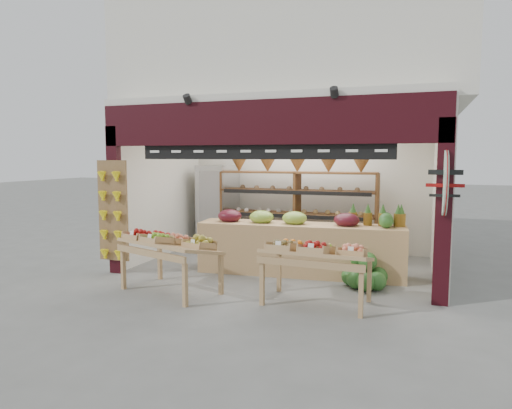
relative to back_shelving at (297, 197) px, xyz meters
The scene contains 11 objects.
ground 1.98m from the back_shelving, 89.01° to the right, with size 60.00×60.00×0.00m, color slate.
shop_structure 2.67m from the back_shelving, 70.49° to the left, with size 6.36×5.12×5.40m.
banana_board 3.83m from the back_shelving, 134.90° to the right, with size 0.60×0.15×1.80m.
gift_sign 3.89m from the back_shelving, 44.03° to the right, with size 0.04×0.93×0.92m.
back_shelving is the anchor object (origin of this frame).
refrigerator 1.97m from the back_shelving, behind, with size 0.75×0.75×1.92m, color #AAADB1.
cardboard_stack 1.55m from the back_shelving, 141.19° to the right, with size 1.08×0.77×0.67m.
mid_counter 1.82m from the back_shelving, 74.00° to the right, with size 3.71×1.02×1.14m.
display_table_left 3.53m from the back_shelving, 111.11° to the right, with size 1.73×1.30×0.99m.
display_table_right 3.31m from the back_shelving, 71.56° to the right, with size 1.55×0.91×0.98m.
watermelon_pile 2.82m from the back_shelving, 51.02° to the right, with size 0.73×0.76×0.57m.
Camera 1 is at (2.38, -7.92, 2.11)m, focal length 32.00 mm.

